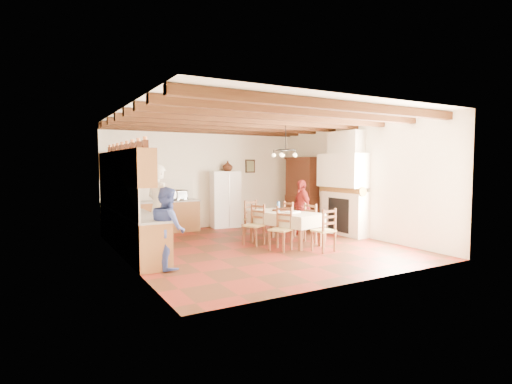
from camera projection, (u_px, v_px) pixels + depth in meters
floor at (259, 247)px, 9.32m from camera, size 6.00×6.50×0.02m
ceiling at (259, 116)px, 9.10m from camera, size 6.00×6.50×0.02m
wall_back at (205, 178)px, 12.04m from camera, size 6.00×0.02×3.00m
wall_front at (360, 190)px, 6.38m from camera, size 6.00×0.02×3.00m
wall_left at (124, 186)px, 7.73m from camera, size 0.02×6.50×3.00m
wall_right at (356, 180)px, 10.69m from camera, size 0.02×6.50×3.00m
ceiling_beams at (259, 121)px, 9.11m from camera, size 6.00×6.30×0.16m
lower_cabinets_left at (130, 231)px, 8.87m from camera, size 0.60×4.30×0.86m
lower_cabinets_back at (157, 218)px, 11.08m from camera, size 2.30×0.60×0.86m
countertop_left at (130, 211)px, 8.83m from camera, size 0.62×4.30×0.04m
countertop_back at (157, 202)px, 11.05m from camera, size 2.34×0.62×0.04m
backsplash_left at (116, 197)px, 8.67m from camera, size 0.03×4.30×0.60m
backsplash_back at (154, 189)px, 11.27m from camera, size 2.30×0.03×0.60m
upper_cabinets at (123, 167)px, 8.70m from camera, size 0.35×4.20×0.70m
fireplace at (342, 183)px, 10.73m from camera, size 0.56×1.60×2.80m
wall_picture at (250, 166)px, 12.75m from camera, size 0.34×0.03×0.42m
refrigerator at (224, 199)px, 12.18m from camera, size 0.92×0.78×1.70m
hutch at (302, 192)px, 12.37m from camera, size 0.61×1.22×2.13m
dining_table at (285, 215)px, 9.59m from camera, size 1.29×1.91×0.77m
chandelier at (286, 150)px, 9.48m from camera, size 0.47×0.47×0.03m
chair_left_near at (280, 229)px, 8.85m from camera, size 0.54×0.55×0.96m
chair_left_far at (254, 225)px, 9.47m from camera, size 0.54×0.55×0.96m
chair_right_near at (315, 222)px, 9.84m from camera, size 0.46×0.48×0.96m
chair_right_far at (294, 220)px, 10.34m from camera, size 0.41×0.43×0.96m
chair_end_near at (324, 230)px, 8.74m from camera, size 0.46×0.44×0.96m
chair_end_far at (254, 219)px, 10.49m from camera, size 0.47×0.45×0.96m
person_man at (159, 209)px, 8.42m from camera, size 0.64×0.80×1.92m
person_woman_blue at (168, 228)px, 7.30m from camera, size 0.59×0.75×1.51m
person_woman_red at (302, 207)px, 10.80m from camera, size 0.51×0.93×1.50m
microwave at (178, 195)px, 11.33m from camera, size 0.56×0.43×0.28m
fridge_vase at (228, 166)px, 12.17m from camera, size 0.33×0.33×0.32m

